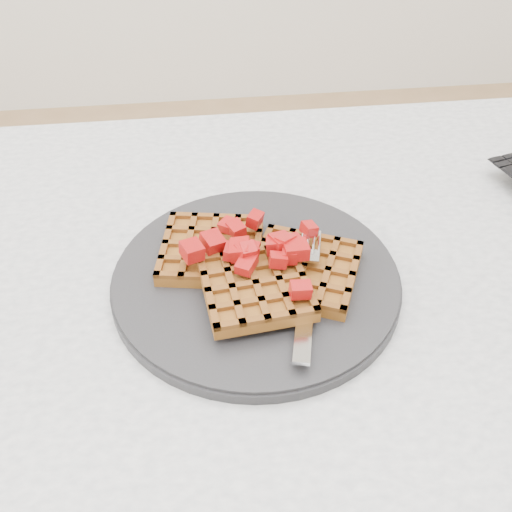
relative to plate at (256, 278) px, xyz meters
name	(u,v)px	position (x,y,z in m)	size (l,w,h in m)	color
table	(345,346)	(0.11, -0.01, -0.12)	(1.20, 0.80, 0.75)	silver
plate	(256,278)	(0.00, 0.00, 0.00)	(0.31, 0.31, 0.02)	black
waffles	(257,267)	(0.00, 0.00, 0.02)	(0.23, 0.19, 0.03)	#91571E
strawberry_pile	(256,246)	(0.00, 0.00, 0.05)	(0.15, 0.15, 0.02)	#870003
fork	(307,291)	(0.05, -0.04, 0.02)	(0.02, 0.18, 0.02)	silver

